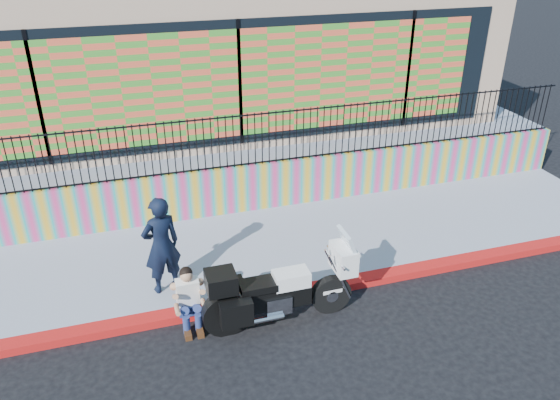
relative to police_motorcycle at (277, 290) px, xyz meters
name	(u,v)px	position (x,y,z in m)	size (l,w,h in m)	color
ground	(297,296)	(0.55, 0.57, -0.67)	(90.00, 90.00, 0.00)	black
red_curb	(297,293)	(0.55, 0.57, -0.59)	(16.00, 0.30, 0.15)	red
sidewalk	(272,246)	(0.55, 2.22, -0.59)	(16.00, 3.00, 0.15)	#9198AE
mural_wall	(252,187)	(0.55, 3.82, 0.03)	(16.00, 0.20, 1.10)	#DB397C
metal_fence	(251,140)	(0.55, 3.82, 1.18)	(15.80, 0.04, 1.20)	black
elevated_platform	(211,120)	(0.55, 8.92, -0.04)	(16.00, 10.00, 1.25)	#9198AE
storefront_building	(207,33)	(0.55, 8.70, 2.58)	(14.00, 8.06, 4.00)	tan
police_motorcycle	(277,290)	(0.00, 0.00, 0.00)	(2.56, 0.85, 1.59)	black
police_officer	(161,245)	(-1.71, 1.29, 0.41)	(0.67, 0.44, 1.85)	black
seated_man	(190,304)	(-1.42, 0.33, -0.22)	(0.54, 0.71, 1.06)	navy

